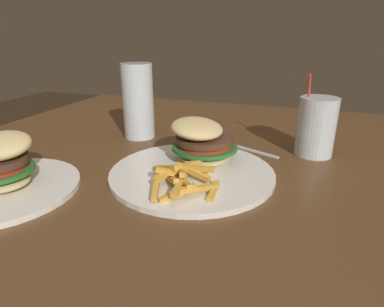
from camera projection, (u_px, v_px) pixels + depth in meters
name	position (u px, v px, depth m)	size (l,w,h in m)	color
dining_table	(156.00, 243.00, 0.61)	(1.45, 1.18, 0.73)	brown
meal_plate_near	(197.00, 156.00, 0.63)	(0.31, 0.31, 0.10)	white
beer_glass	(138.00, 104.00, 0.81)	(0.08, 0.08, 0.19)	silver
juice_glass	(316.00, 129.00, 0.70)	(0.08, 0.08, 0.18)	silver
spoon	(223.00, 140.00, 0.79)	(0.10, 0.18, 0.02)	silver
meal_plate_far	(0.00, 173.00, 0.54)	(0.26, 0.26, 0.10)	white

